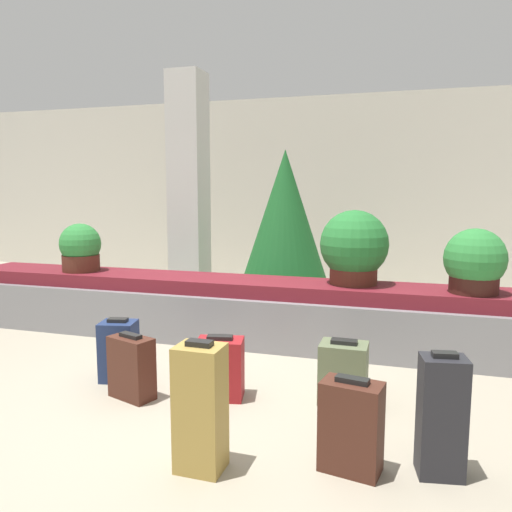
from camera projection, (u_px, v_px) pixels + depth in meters
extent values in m
plane|color=#9E937F|center=(207.00, 389.00, 3.98)|extent=(18.00, 18.00, 0.00)
cube|color=beige|center=(320.00, 189.00, 8.83)|extent=(18.00, 0.06, 3.20)
cube|color=gray|center=(256.00, 317.00, 5.24)|extent=(7.08, 0.79, 0.51)
cube|color=maroon|center=(256.00, 287.00, 5.19)|extent=(6.80, 0.63, 0.14)
cube|color=silver|center=(189.00, 188.00, 7.06)|extent=(0.47, 0.47, 3.20)
cube|color=#5B6647|center=(343.00, 373.00, 3.72)|extent=(0.35, 0.26, 0.45)
cube|color=black|center=(344.00, 342.00, 3.69)|extent=(0.19, 0.09, 0.03)
cube|color=#232328|center=(442.00, 417.00, 2.75)|extent=(0.27, 0.23, 0.68)
cube|color=black|center=(445.00, 355.00, 2.70)|extent=(0.14, 0.09, 0.03)
cube|color=#A3843D|center=(200.00, 408.00, 2.80)|extent=(0.27, 0.22, 0.73)
cube|color=black|center=(199.00, 343.00, 2.75)|extent=(0.15, 0.08, 0.03)
cube|color=maroon|center=(220.00, 369.00, 3.80)|extent=(0.39, 0.30, 0.46)
cube|color=black|center=(220.00, 337.00, 3.77)|extent=(0.20, 0.12, 0.03)
cube|color=#472319|center=(351.00, 427.00, 2.80)|extent=(0.37, 0.25, 0.52)
cube|color=black|center=(352.00, 380.00, 2.77)|extent=(0.19, 0.10, 0.03)
cube|color=navy|center=(119.00, 351.00, 4.16)|extent=(0.33, 0.29, 0.50)
cube|color=black|center=(118.00, 320.00, 4.12)|extent=(0.17, 0.11, 0.03)
cube|color=#472319|center=(132.00, 368.00, 3.80)|extent=(0.39, 0.29, 0.48)
cube|color=black|center=(131.00, 336.00, 3.76)|extent=(0.20, 0.12, 0.03)
cylinder|color=#4C2319|center=(353.00, 273.00, 4.96)|extent=(0.47, 0.47, 0.21)
sphere|color=#236B2D|center=(354.00, 244.00, 4.92)|extent=(0.67, 0.67, 0.67)
cylinder|color=#4C2319|center=(81.00, 263.00, 5.74)|extent=(0.42, 0.42, 0.19)
sphere|color=#2D7F38|center=(80.00, 244.00, 5.71)|extent=(0.46, 0.46, 0.46)
cylinder|color=#381914|center=(474.00, 284.00, 4.52)|extent=(0.43, 0.43, 0.17)
sphere|color=#2D7F38|center=(475.00, 258.00, 4.49)|extent=(0.54, 0.54, 0.54)
cylinder|color=#282833|center=(283.00, 268.00, 7.74)|extent=(0.11, 0.11, 0.76)
cylinder|color=#282833|center=(296.00, 268.00, 7.69)|extent=(0.11, 0.11, 0.76)
cube|color=#232328|center=(290.00, 224.00, 7.63)|extent=(0.34, 0.23, 0.60)
sphere|color=tan|center=(290.00, 197.00, 7.57)|extent=(0.22, 0.22, 0.22)
cylinder|color=#4C331E|center=(284.00, 304.00, 6.54)|extent=(0.16, 0.16, 0.18)
cone|color=#195623|center=(285.00, 225.00, 6.40)|extent=(1.26, 1.26, 1.91)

